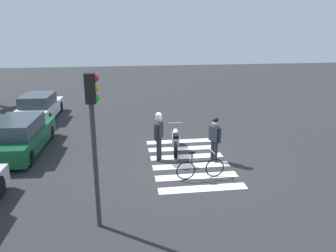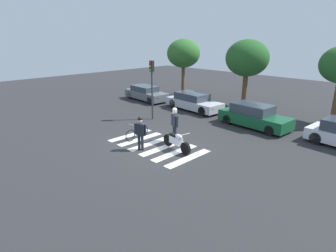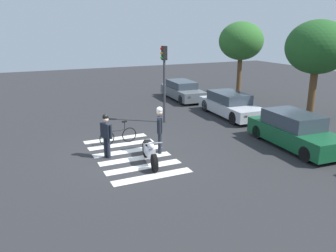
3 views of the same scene
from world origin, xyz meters
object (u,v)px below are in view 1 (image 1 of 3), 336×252
at_px(car_white_van, 39,107).
at_px(officer_on_foot, 159,133).
at_px(leaning_bicycle, 200,168).
at_px(officer_by_motorcycle, 215,136).
at_px(traffic_light_pole, 94,127).
at_px(police_motorcycle, 176,140).
at_px(car_green_compact, 20,136).

bearing_deg(car_white_van, officer_on_foot, -139.50).
height_order(leaning_bicycle, officer_by_motorcycle, officer_by_motorcycle).
xyz_separation_m(car_white_van, traffic_light_pole, (-10.92, -3.80, 2.03)).
bearing_deg(traffic_light_pole, police_motorcycle, -29.16).
xyz_separation_m(police_motorcycle, leaning_bicycle, (-2.63, -0.41, -0.09)).
distance_m(police_motorcycle, traffic_light_pole, 6.15).
height_order(leaning_bicycle, car_green_compact, car_green_compact).
distance_m(officer_by_motorcycle, car_green_compact, 7.78).
height_order(police_motorcycle, officer_on_foot, officer_on_foot).
height_order(leaning_bicycle, car_white_van, car_white_van).
bearing_deg(car_white_van, officer_by_motorcycle, -132.37).
bearing_deg(car_green_compact, traffic_light_pole, -149.14).
bearing_deg(officer_on_foot, police_motorcycle, -41.26).
height_order(officer_on_foot, officer_by_motorcycle, officer_on_foot).
height_order(leaning_bicycle, officer_on_foot, officer_on_foot).
relative_size(leaning_bicycle, officer_by_motorcycle, 0.96).
distance_m(officer_on_foot, car_green_compact, 5.71).
bearing_deg(leaning_bicycle, officer_by_motorcycle, -32.11).
bearing_deg(car_white_van, traffic_light_pole, -160.82).
height_order(car_green_compact, car_white_van, car_green_compact).
height_order(police_motorcycle, officer_by_motorcycle, officer_by_motorcycle).
relative_size(police_motorcycle, car_white_van, 0.52).
bearing_deg(officer_by_motorcycle, car_green_compact, 74.97).
xyz_separation_m(leaning_bicycle, officer_by_motorcycle, (1.37, -0.86, 0.63)).
bearing_deg(police_motorcycle, officer_on_foot, 138.74).
relative_size(police_motorcycle, traffic_light_pole, 0.52).
bearing_deg(traffic_light_pole, car_white_van, 19.18).
xyz_separation_m(officer_by_motorcycle, car_white_van, (7.18, 7.87, -0.36)).
xyz_separation_m(officer_on_foot, car_white_van, (6.80, 5.81, -0.47)).
relative_size(car_white_van, traffic_light_pole, 1.01).
distance_m(leaning_bicycle, traffic_light_pole, 4.61).
distance_m(police_motorcycle, car_white_van, 8.86).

